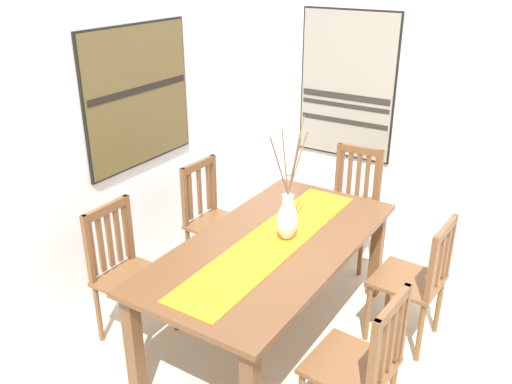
{
  "coord_description": "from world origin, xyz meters",
  "views": [
    {
      "loc": [
        -2.54,
        -1.04,
        2.43
      ],
      "look_at": [
        0.04,
        0.59,
        1.07
      ],
      "focal_mm": 37.87,
      "sensor_mm": 36.0,
      "label": 1
    }
  ],
  "objects_px": {
    "painting_on_side_wall": "(347,86)",
    "chair_0": "(361,364)",
    "chair_1": "(213,219)",
    "chair_2": "(352,204)",
    "centerpiece_vase": "(287,217)",
    "chair_3": "(126,270)",
    "chair_4": "(416,279)",
    "painting_on_back_wall": "(138,96)",
    "dining_table": "(272,256)"
  },
  "relations": [
    {
      "from": "chair_4",
      "to": "painting_on_side_wall",
      "type": "bearing_deg",
      "value": 41.22
    },
    {
      "from": "chair_4",
      "to": "painting_on_back_wall",
      "type": "distance_m",
      "value": 2.35
    },
    {
      "from": "chair_0",
      "to": "centerpiece_vase",
      "type": "bearing_deg",
      "value": 53.91
    },
    {
      "from": "chair_4",
      "to": "painting_on_back_wall",
      "type": "height_order",
      "value": "painting_on_back_wall"
    },
    {
      "from": "dining_table",
      "to": "painting_on_back_wall",
      "type": "distance_m",
      "value": 1.57
    },
    {
      "from": "chair_1",
      "to": "centerpiece_vase",
      "type": "bearing_deg",
      "value": -113.98
    },
    {
      "from": "centerpiece_vase",
      "to": "chair_4",
      "type": "xyz_separation_m",
      "value": [
        0.41,
        -0.74,
        -0.43
      ]
    },
    {
      "from": "chair_3",
      "to": "painting_on_side_wall",
      "type": "distance_m",
      "value": 2.44
    },
    {
      "from": "chair_1",
      "to": "chair_3",
      "type": "xyz_separation_m",
      "value": [
        -0.94,
        0.02,
        0.01
      ]
    },
    {
      "from": "chair_4",
      "to": "dining_table",
      "type": "bearing_deg",
      "value": 121.92
    },
    {
      "from": "chair_4",
      "to": "painting_on_side_wall",
      "type": "height_order",
      "value": "painting_on_side_wall"
    },
    {
      "from": "dining_table",
      "to": "painting_on_back_wall",
      "type": "height_order",
      "value": "painting_on_back_wall"
    },
    {
      "from": "chair_3",
      "to": "chair_2",
      "type": "bearing_deg",
      "value": -25.98
    },
    {
      "from": "painting_on_side_wall",
      "to": "painting_on_back_wall",
      "type": "bearing_deg",
      "value": 145.4
    },
    {
      "from": "centerpiece_vase",
      "to": "chair_3",
      "type": "distance_m",
      "value": 1.14
    },
    {
      "from": "chair_3",
      "to": "chair_1",
      "type": "bearing_deg",
      "value": -1.36
    },
    {
      "from": "chair_3",
      "to": "chair_4",
      "type": "relative_size",
      "value": 1.03
    },
    {
      "from": "dining_table",
      "to": "centerpiece_vase",
      "type": "relative_size",
      "value": 2.45
    },
    {
      "from": "chair_3",
      "to": "chair_4",
      "type": "height_order",
      "value": "chair_3"
    },
    {
      "from": "chair_1",
      "to": "dining_table",
      "type": "bearing_deg",
      "value": -120.19
    },
    {
      "from": "chair_2",
      "to": "painting_on_back_wall",
      "type": "distance_m",
      "value": 1.93
    },
    {
      "from": "chair_1",
      "to": "painting_on_side_wall",
      "type": "height_order",
      "value": "painting_on_side_wall"
    },
    {
      "from": "chair_2",
      "to": "painting_on_side_wall",
      "type": "distance_m",
      "value": 1.03
    },
    {
      "from": "chair_2",
      "to": "painting_on_back_wall",
      "type": "xyz_separation_m",
      "value": [
        -1.03,
        1.33,
        0.95
      ]
    },
    {
      "from": "painting_on_back_wall",
      "to": "chair_2",
      "type": "bearing_deg",
      "value": -52.06
    },
    {
      "from": "painting_on_side_wall",
      "to": "chair_0",
      "type": "bearing_deg",
      "value": -153.47
    },
    {
      "from": "dining_table",
      "to": "chair_2",
      "type": "height_order",
      "value": "chair_2"
    },
    {
      "from": "painting_on_back_wall",
      "to": "painting_on_side_wall",
      "type": "height_order",
      "value": "painting_on_side_wall"
    },
    {
      "from": "dining_table",
      "to": "chair_1",
      "type": "height_order",
      "value": "chair_1"
    },
    {
      "from": "painting_on_side_wall",
      "to": "chair_4",
      "type": "bearing_deg",
      "value": -138.78
    },
    {
      "from": "centerpiece_vase",
      "to": "chair_4",
      "type": "bearing_deg",
      "value": -61.2
    },
    {
      "from": "dining_table",
      "to": "painting_on_back_wall",
      "type": "relative_size",
      "value": 1.8
    },
    {
      "from": "chair_2",
      "to": "painting_on_side_wall",
      "type": "bearing_deg",
      "value": 33.98
    },
    {
      "from": "dining_table",
      "to": "chair_4",
      "type": "distance_m",
      "value": 0.96
    },
    {
      "from": "centerpiece_vase",
      "to": "painting_on_side_wall",
      "type": "height_order",
      "value": "painting_on_side_wall"
    },
    {
      "from": "dining_table",
      "to": "painting_on_side_wall",
      "type": "relative_size",
      "value": 1.5
    },
    {
      "from": "painting_on_side_wall",
      "to": "centerpiece_vase",
      "type": "bearing_deg",
      "value": -168.01
    },
    {
      "from": "chair_0",
      "to": "chair_3",
      "type": "height_order",
      "value": "chair_3"
    },
    {
      "from": "chair_3",
      "to": "chair_4",
      "type": "bearing_deg",
      "value": -59.92
    },
    {
      "from": "centerpiece_vase",
      "to": "chair_2",
      "type": "bearing_deg",
      "value": 2.36
    },
    {
      "from": "dining_table",
      "to": "chair_4",
      "type": "relative_size",
      "value": 2.09
    },
    {
      "from": "chair_2",
      "to": "painting_on_back_wall",
      "type": "bearing_deg",
      "value": 127.94
    },
    {
      "from": "dining_table",
      "to": "chair_2",
      "type": "xyz_separation_m",
      "value": [
        1.3,
        -0.01,
        -0.14
      ]
    },
    {
      "from": "centerpiece_vase",
      "to": "chair_1",
      "type": "relative_size",
      "value": 0.83
    },
    {
      "from": "chair_4",
      "to": "chair_1",
      "type": "bearing_deg",
      "value": 90.54
    },
    {
      "from": "dining_table",
      "to": "chair_1",
      "type": "relative_size",
      "value": 2.02
    },
    {
      "from": "chair_1",
      "to": "painting_on_back_wall",
      "type": "bearing_deg",
      "value": 113.69
    },
    {
      "from": "chair_1",
      "to": "chair_2",
      "type": "distance_m",
      "value": 1.17
    },
    {
      "from": "centerpiece_vase",
      "to": "painting_on_side_wall",
      "type": "distance_m",
      "value": 1.76
    },
    {
      "from": "dining_table",
      "to": "chair_0",
      "type": "distance_m",
      "value": 0.94
    }
  ]
}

